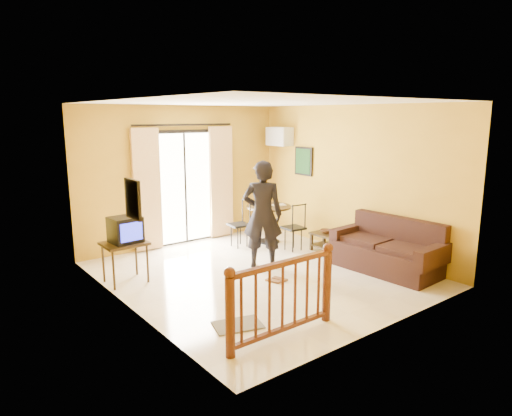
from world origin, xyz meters
TOP-DOWN VIEW (x-y plane):
  - ground at (0.00, 0.00)m, footprint 5.00×5.00m
  - room_shell at (0.00, 0.00)m, footprint 5.00×5.00m
  - balcony_door at (0.00, 2.43)m, footprint 2.25×0.14m
  - tv_table at (-1.90, 1.01)m, footprint 0.66×0.55m
  - television at (-1.87, 1.00)m, footprint 0.48×0.44m
  - picture_left at (-2.22, -0.20)m, footprint 0.05×0.42m
  - dining_table at (1.37, 1.42)m, footprint 0.93×0.93m
  - water_jug at (1.27, 1.46)m, footprint 0.16×0.16m
  - serving_tray at (1.55, 1.32)m, footprint 0.32×0.25m
  - dining_chairs at (1.04, 1.11)m, footprint 1.13×1.30m
  - air_conditioner at (2.09, 1.95)m, footprint 0.31×0.60m
  - botanical_print at (2.22, 1.30)m, footprint 0.05×0.50m
  - coffee_table at (1.85, 0.11)m, footprint 0.45×0.81m
  - bowl at (1.85, 0.26)m, footprint 0.26×0.26m
  - sofa at (1.86, -1.20)m, footprint 0.95×1.91m
  - standing_person at (0.28, 0.27)m, footprint 0.81×0.79m
  - stair_balustrade at (-1.15, -1.90)m, footprint 1.63×0.13m
  - doormat at (-1.40, -1.33)m, footprint 0.69×0.56m
  - sandals at (0.02, -0.42)m, footprint 0.31×0.27m

SIDE VIEW (x-z plane):
  - ground at x=0.00m, z-range 0.00..0.00m
  - dining_chairs at x=1.04m, z-range -0.47..0.47m
  - doormat at x=-1.40m, z-range 0.00..0.02m
  - sandals at x=0.02m, z-range 0.00..0.03m
  - coffee_table at x=1.85m, z-range 0.06..0.42m
  - sofa at x=1.86m, z-range -0.11..0.78m
  - bowl at x=1.85m, z-range 0.36..0.43m
  - stair_balustrade at x=-1.15m, z-range 0.05..1.08m
  - tv_table at x=-1.90m, z-range 0.25..0.90m
  - dining_table at x=1.37m, z-range 0.23..1.00m
  - serving_tray at x=1.55m, z-range 0.77..0.79m
  - television at x=-1.87m, z-range 0.66..1.06m
  - water_jug at x=1.27m, z-range 0.77..1.07m
  - standing_person at x=0.28m, z-range 0.00..1.87m
  - balcony_door at x=0.00m, z-range -0.04..2.42m
  - picture_left at x=-2.22m, z-range 1.29..1.81m
  - botanical_print at x=2.22m, z-range 1.35..1.95m
  - room_shell at x=0.00m, z-range -0.80..4.20m
  - air_conditioner at x=2.09m, z-range 1.95..2.35m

